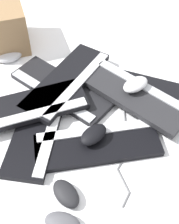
{
  "coord_description": "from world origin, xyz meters",
  "views": [
    {
      "loc": [
        0.61,
        -0.42,
        0.93
      ],
      "look_at": [
        -0.03,
        -0.03,
        0.03
      ],
      "focal_mm": 50.0,
      "sensor_mm": 36.0,
      "label": 1
    }
  ],
  "objects": [
    {
      "name": "keyboard_0",
      "position": [
        0.1,
        -0.08,
        0.01
      ],
      "size": [
        0.3,
        0.46,
        0.03
      ],
      "color": "black",
      "rests_on": "ground"
    },
    {
      "name": "keyboard_3",
      "position": [
        -0.08,
        -0.22,
        0.01
      ],
      "size": [
        0.43,
        0.4,
        0.03
      ],
      "color": "black",
      "rests_on": "ground"
    },
    {
      "name": "mouse_3",
      "position": [
        0.21,
        -0.26,
        0.02
      ],
      "size": [
        0.12,
        0.08,
        0.04
      ],
      "primitive_type": "ellipsoid",
      "rotation": [
        0.0,
        0.0,
        0.1
      ],
      "color": "black",
      "rests_on": "ground"
    },
    {
      "name": "keyboard_6",
      "position": [
        -0.01,
        0.15,
        0.04
      ],
      "size": [
        0.46,
        0.28,
        0.03
      ],
      "color": "#232326",
      "rests_on": "keyboard_1"
    },
    {
      "name": "mouse_1",
      "position": [
        0.28,
        -0.31,
        0.02
      ],
      "size": [
        0.13,
        0.12,
        0.04
      ],
      "primitive_type": "ellipsoid",
      "rotation": [
        0.0,
        0.0,
        0.75
      ],
      "color": "#4C4C51",
      "rests_on": "ground"
    },
    {
      "name": "keyboard_4",
      "position": [
        -0.16,
        -0.22,
        0.04
      ],
      "size": [
        0.24,
        0.46,
        0.03
      ],
      "color": "black",
      "rests_on": "keyboard_3"
    },
    {
      "name": "cardboard_box",
      "position": [
        -0.62,
        -0.14,
        0.1
      ],
      "size": [
        0.27,
        0.25,
        0.2
      ],
      "primitive_type": "cube",
      "rotation": [
        0.0,
        0.0,
        2.9
      ],
      "color": "olive",
      "rests_on": "ground"
    },
    {
      "name": "cable_1",
      "position": [
        0.15,
        0.01,
        0.0
      ],
      "size": [
        0.37,
        0.3,
        0.01
      ],
      "color": "#59595B",
      "rests_on": "ground"
    },
    {
      "name": "mouse_0",
      "position": [
        -0.51,
        -0.17,
        0.02
      ],
      "size": [
        0.08,
        0.12,
        0.04
      ],
      "primitive_type": "ellipsoid",
      "rotation": [
        0.0,
        0.0,
        4.59
      ],
      "color": "#B7B7BC",
      "rests_on": "ground"
    },
    {
      "name": "keyboard_2",
      "position": [
        -0.21,
        -0.06,
        0.01
      ],
      "size": [
        0.46,
        0.29,
        0.03
      ],
      "color": "black",
      "rests_on": "ground"
    },
    {
      "name": "keyboard_5",
      "position": [
        -0.21,
        -0.03,
        0.04
      ],
      "size": [
        0.33,
        0.46,
        0.03
      ],
      "color": "black",
      "rests_on": "keyboard_2"
    },
    {
      "name": "mouse_2",
      "position": [
        -0.03,
        0.17,
        0.08
      ],
      "size": [
        0.08,
        0.12,
        0.04
      ],
      "primitive_type": "ellipsoid",
      "rotation": [
        0.0,
        0.0,
        1.67
      ],
      "color": "silver",
      "rests_on": "keyboard_6"
    },
    {
      "name": "keyboard_1",
      "position": [
        -0.09,
        0.18,
        0.01
      ],
      "size": [
        0.44,
        0.39,
        0.03
      ],
      "color": "black",
      "rests_on": "ground"
    },
    {
      "name": "mouse_4",
      "position": [
        0.07,
        -0.08,
        0.05
      ],
      "size": [
        0.09,
        0.12,
        0.04
      ],
      "primitive_type": "ellipsoid",
      "rotation": [
        0.0,
        0.0,
        1.82
      ],
      "color": "black",
      "rests_on": "keyboard_0"
    },
    {
      "name": "ground_plane",
      "position": [
        0.0,
        0.0,
        0.0
      ],
      "size": [
        3.2,
        3.2,
        0.0
      ],
      "primitive_type": "plane",
      "color": "white"
    }
  ]
}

